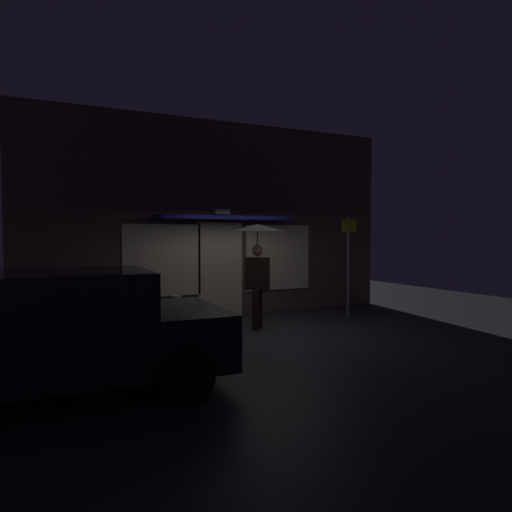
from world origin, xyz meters
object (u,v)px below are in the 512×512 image
street_sign_post (349,259)px  sidewalk_bollard_2 (132,318)px  person_with_umbrella (257,250)px  sidewalk_bollard (176,312)px  parked_car (44,333)px

street_sign_post → sidewalk_bollard_2: (-4.84, 0.56, -1.07)m
street_sign_post → person_with_umbrella: bearing=-173.7°
sidewalk_bollard → sidewalk_bollard_2: size_ratio=1.25×
parked_car → street_sign_post: street_sign_post is taller
person_with_umbrella → parked_car: 4.88m
sidewalk_bollard_2 → sidewalk_bollard: bearing=-6.9°
person_with_umbrella → sidewalk_bollard_2: 2.81m
parked_car → sidewalk_bollard_2: parked_car is taller
street_sign_post → sidewalk_bollard: bearing=173.5°
street_sign_post → sidewalk_bollard_2: size_ratio=4.28×
parked_car → sidewalk_bollard: bearing=53.5°
street_sign_post → parked_car: bearing=-157.4°
parked_car → sidewalk_bollard: parked_car is taller
sidewalk_bollard → parked_car: bearing=-129.4°
parked_car → sidewalk_bollard_2: bearing=64.7°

